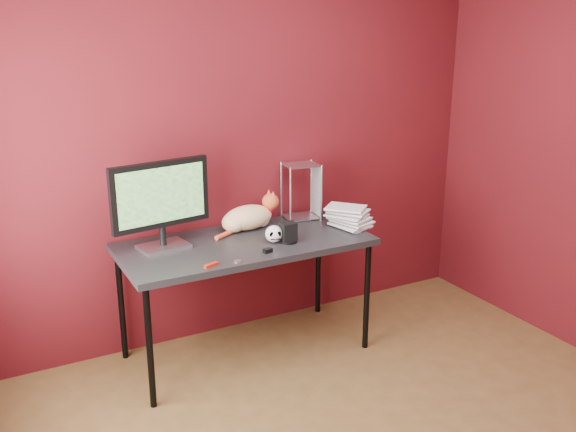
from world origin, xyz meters
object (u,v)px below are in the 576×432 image
desk (245,249)px  skull_mug (274,234)px  book_stack (343,115)px  monitor (161,201)px  cat (248,217)px  speaker (288,233)px

desk → skull_mug: (0.15, -0.10, 0.10)m
book_stack → monitor: bearing=170.0°
desk → book_stack: bearing=-7.6°
monitor → skull_mug: 0.69m
monitor → skull_mug: (0.62, -0.21, -0.24)m
book_stack → cat: bearing=151.6°
cat → book_stack: book_stack is taller
desk → skull_mug: 0.21m
skull_mug → speaker: bearing=-8.0°
speaker → book_stack: 0.79m
desk → monitor: size_ratio=2.51×
book_stack → desk: bearing=172.4°
desk → monitor: bearing=166.8°
book_stack → skull_mug: bearing=-177.6°
monitor → speaker: bearing=-28.6°
book_stack → speaker: bearing=-172.0°
cat → book_stack: size_ratio=0.33×
monitor → book_stack: size_ratio=0.41×
desk → book_stack: (0.63, -0.08, 0.78)m
desk → book_stack: size_ratio=1.03×
desk → skull_mug: bearing=-35.4°
cat → book_stack: 0.87m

